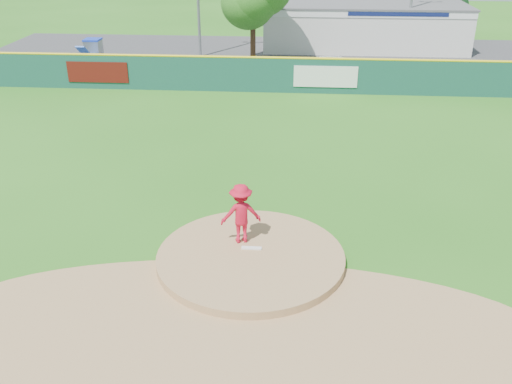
# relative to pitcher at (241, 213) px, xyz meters

# --- Properties ---
(ground) EXTENTS (120.00, 120.00, 0.00)m
(ground) POSITION_rel_pitcher_xyz_m (0.35, -0.73, -1.19)
(ground) COLOR #286B19
(ground) RESTS_ON ground
(pitchers_mound) EXTENTS (5.50, 5.50, 0.50)m
(pitchers_mound) POSITION_rel_pitcher_xyz_m (0.35, -0.73, -1.19)
(pitchers_mound) COLOR #9E774C
(pitchers_mound) RESTS_ON ground
(pitching_rubber) EXTENTS (0.60, 0.15, 0.04)m
(pitching_rubber) POSITION_rel_pitcher_xyz_m (0.35, -0.43, -0.92)
(pitching_rubber) COLOR white
(pitching_rubber) RESTS_ON pitchers_mound
(infield_dirt_arc) EXTENTS (15.40, 15.40, 0.01)m
(infield_dirt_arc) POSITION_rel_pitcher_xyz_m (0.35, -3.73, -1.18)
(infield_dirt_arc) COLOR #9E774C
(infield_dirt_arc) RESTS_ON ground
(parking_lot) EXTENTS (44.00, 16.00, 0.02)m
(parking_lot) POSITION_rel_pitcher_xyz_m (0.35, 26.27, -1.18)
(parking_lot) COLOR #38383A
(parking_lot) RESTS_ON ground
(pitcher) EXTENTS (1.35, 0.98, 1.87)m
(pitcher) POSITION_rel_pitcher_xyz_m (0.00, 0.00, 0.00)
(pitcher) COLOR red
(pitcher) RESTS_ON pitchers_mound
(van) EXTENTS (5.52, 3.48, 1.42)m
(van) POSITION_rel_pitcher_xyz_m (3.98, 20.49, -0.46)
(van) COLOR white
(van) RESTS_ON parking_lot
(pool_building_grp) EXTENTS (15.20, 8.20, 3.31)m
(pool_building_grp) POSITION_rel_pitcher_xyz_m (6.35, 31.26, 0.48)
(pool_building_grp) COLOR silver
(pool_building_grp) RESTS_ON ground
(fence_banners) EXTENTS (16.81, 0.04, 1.20)m
(fence_banners) POSITION_rel_pitcher_xyz_m (-3.54, 17.19, -0.19)
(fence_banners) COLOR #53110B
(fence_banners) RESTS_ON ground
(playground_slide) EXTENTS (1.08, 3.04, 1.68)m
(playground_slide) POSITION_rel_pitcher_xyz_m (-12.59, 23.52, -0.33)
(playground_slide) COLOR #1737C5
(playground_slide) RESTS_ON ground
(outfield_fence) EXTENTS (40.00, 0.14, 2.07)m
(outfield_fence) POSITION_rel_pitcher_xyz_m (0.35, 17.27, -0.10)
(outfield_fence) COLOR #15473B
(outfield_fence) RESTS_ON ground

